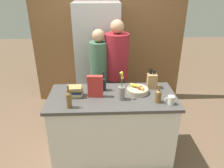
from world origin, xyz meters
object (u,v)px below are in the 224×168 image
Objects in this scene: bottle_wine at (69,99)px; fruit_bowl at (138,90)px; refrigerator at (98,59)px; person_at_sink at (99,74)px; flower_vase at (122,91)px; coffee_mug at (171,100)px; cereal_box at (95,86)px; bottle_oil at (158,95)px; book_stack at (75,91)px; bottle_vinegar at (103,83)px; person_in_blue at (117,69)px; knife_block at (152,81)px.

fruit_bowl is at bearing 22.10° from bottle_wine.
refrigerator is 1.20× the size of person_at_sink.
flower_vase is at bearing -77.49° from refrigerator.
coffee_mug is 0.08× the size of person_at_sink.
cereal_box reaches higher than fruit_bowl.
cereal_box is 0.76m from bottle_oil.
book_stack is (-1.13, 0.24, 0.02)m from coffee_mug.
refrigerator is 6.90× the size of bottle_wine.
coffee_mug is (0.87, -1.53, -0.01)m from refrigerator.
coffee_mug is 0.55× the size of bottle_oil.
refrigerator is 9.38× the size of book_stack.
book_stack reaches higher than fruit_bowl.
bottle_vinegar is at bearing 152.09° from bottle_oil.
person_in_blue is at bearing 27.64° from person_at_sink.
flower_vase is at bearing 165.69° from coffee_mug.
bottle_vinegar is at bearing 168.56° from fruit_bowl.
person_at_sink is at bearing 67.42° from book_stack.
bottle_vinegar is (-0.78, 0.40, 0.05)m from coffee_mug.
bottle_wine is at bearing -97.02° from book_stack.
refrigerator is at bearing 79.15° from bottle_wine.
bottle_oil is at bearing -12.92° from cereal_box.
cereal_box is 0.39m from bottle_wine.
bottle_oil is 0.73m from bottle_vinegar.
knife_block reaches higher than coffee_mug.
bottle_vinegar is (0.35, 0.16, 0.04)m from book_stack.
book_stack is (-0.26, 0.02, -0.07)m from cereal_box.
fruit_bowl is (0.53, -1.22, -0.02)m from refrigerator.
fruit_bowl is 2.28× the size of coffee_mug.
bottle_oil is at bearing -29.85° from person_at_sink.
fruit_bowl is at bearing 4.78° from book_stack.
bottle_wine is at bearing -86.58° from person_at_sink.
bottle_wine is 1.04m from person_at_sink.
fruit_bowl is 1.00× the size of cereal_box.
person_at_sink is at bearing 86.97° from cereal_box.
knife_block is 1.00× the size of bottle_wine.
person_at_sink is at bearing 131.45° from coffee_mug.
coffee_mug is (0.13, -0.45, -0.05)m from knife_block.
cereal_box is 2.29× the size of coffee_mug.
cereal_box is at bearing 165.48° from flower_vase.
knife_block is 0.87m from person_at_sink.
coffee_mug is 1.27m from person_at_sink.
bottle_vinegar reaches higher than fruit_bowl.
coffee_mug is at bearing -14.31° from flower_vase.
bottle_wine is at bearing -132.37° from bottle_vinegar.
book_stack is at bearing -101.64° from refrigerator.
cereal_box and bottle_wine have the same top height.
flower_vase is 0.63m from bottle_wine.
bottle_vinegar is at bearing 130.77° from flower_vase.
coffee_mug is (0.88, -0.22, -0.09)m from cereal_box.
knife_block reaches higher than fruit_bowl.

